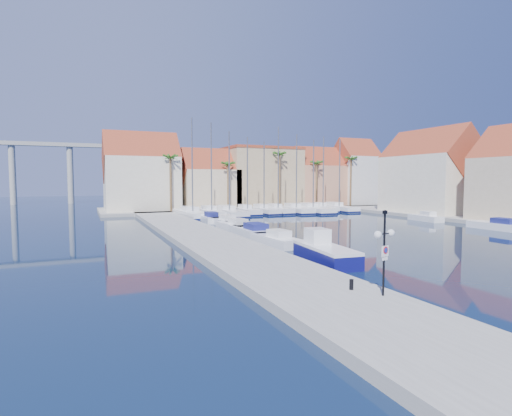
{
  "coord_description": "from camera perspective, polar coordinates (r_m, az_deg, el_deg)",
  "views": [
    {
      "loc": [
        -19.21,
        -23.88,
        5.69
      ],
      "look_at": [
        -4.14,
        10.93,
        3.0
      ],
      "focal_mm": 28.0,
      "sensor_mm": 36.0,
      "label": 1
    }
  ],
  "objects": [
    {
      "name": "sailboat_1",
      "position": [
        63.22,
        -6.51,
        -0.56
      ],
      "size": [
        3.0,
        9.4,
        14.51
      ],
      "rotation": [
        0.0,
        0.0,
        0.06
      ],
      "color": "white",
      "rests_on": "ground"
    },
    {
      "name": "building_2",
      "position": [
        78.77,
        0.74,
        4.47
      ],
      "size": [
        14.2,
        10.2,
        11.5
      ],
      "color": "tan",
      "rests_on": "shore_north"
    },
    {
      "name": "palm_3",
      "position": [
        77.76,
        8.67,
        6.16
      ],
      "size": [
        2.6,
        2.6,
        9.65
      ],
      "color": "brown",
      "rests_on": "shore_north"
    },
    {
      "name": "building_1",
      "position": [
        73.98,
        -6.76,
        3.72
      ],
      "size": [
        10.3,
        8.0,
        11.0
      ],
      "color": "#CCB890",
      "rests_on": "shore_north"
    },
    {
      "name": "sailboat_9",
      "position": [
        73.9,
        11.52,
        0.01
      ],
      "size": [
        2.86,
        10.19,
        12.88
      ],
      "rotation": [
        0.0,
        0.0,
        -0.02
      ],
      "color": "white",
      "rests_on": "ground"
    },
    {
      "name": "building_0",
      "position": [
        71.48,
        -16.05,
        4.57
      ],
      "size": [
        12.3,
        9.0,
        13.5
      ],
      "color": "beige",
      "rests_on": "shore_north"
    },
    {
      "name": "motorboat_west_3",
      "position": [
        49.8,
        -4.32,
        -1.93
      ],
      "size": [
        2.24,
        6.35,
        1.4
      ],
      "rotation": [
        0.0,
        0.0,
        0.04
      ],
      "color": "white",
      "rests_on": "ground"
    },
    {
      "name": "palm_4",
      "position": [
        82.32,
        13.43,
        6.63
      ],
      "size": [
        2.6,
        2.6,
        10.65
      ],
      "color": "brown",
      "rests_on": "shore_north"
    },
    {
      "name": "sailboat_0",
      "position": [
        61.3,
        -9.21,
        -0.77
      ],
      "size": [
        3.57,
        11.62,
        14.89
      ],
      "rotation": [
        0.0,
        0.0,
        0.05
      ],
      "color": "white",
      "rests_on": "ground"
    },
    {
      "name": "motorboat_east_0",
      "position": [
        53.03,
        31.4,
        -2.15
      ],
      "size": [
        2.3,
        6.76,
        1.4
      ],
      "rotation": [
        0.0,
        0.0,
        -0.02
      ],
      "color": "white",
      "rests_on": "ground"
    },
    {
      "name": "quay_west",
      "position": [
        39.13,
        -8.07,
        -3.98
      ],
      "size": [
        6.0,
        77.0,
        0.5
      ],
      "primitive_type": "cube",
      "color": "gray",
      "rests_on": "ground"
    },
    {
      "name": "sailboat_8",
      "position": [
        72.47,
        9.34,
        0.0
      ],
      "size": [
        2.15,
        8.09,
        13.3
      ],
      "rotation": [
        0.0,
        0.0,
        0.0
      ],
      "color": "white",
      "rests_on": "ground"
    },
    {
      "name": "sailboat_5",
      "position": [
        67.9,
        2.99,
        -0.21
      ],
      "size": [
        2.47,
        8.77,
        14.52
      ],
      "rotation": [
        0.0,
        0.0,
        0.02
      ],
      "color": "white",
      "rests_on": "ground"
    },
    {
      "name": "palm_0",
      "position": [
        67.27,
        -12.14,
        6.85
      ],
      "size": [
        2.6,
        2.6,
        10.15
      ],
      "color": "brown",
      "rests_on": "shore_north"
    },
    {
      "name": "shore_north",
      "position": [
        77.78,
        -1.28,
        0.04
      ],
      "size": [
        54.0,
        16.0,
        0.5
      ],
      "primitive_type": "cube",
      "color": "gray",
      "rests_on": "ground"
    },
    {
      "name": "motorboat_west_1",
      "position": [
        40.16,
        -0.37,
        -3.36
      ],
      "size": [
        2.42,
        7.49,
        1.4
      ],
      "rotation": [
        0.0,
        0.0,
        0.0
      ],
      "color": "white",
      "rests_on": "ground"
    },
    {
      "name": "sailboat_4",
      "position": [
        66.84,
        0.96,
        -0.32
      ],
      "size": [
        2.72,
        9.03,
        11.95
      ],
      "rotation": [
        0.0,
        0.0,
        0.04
      ],
      "color": "white",
      "rests_on": "ground"
    },
    {
      "name": "building_3",
      "position": [
        83.53,
        8.57,
        4.12
      ],
      "size": [
        10.3,
        8.0,
        12.0
      ],
      "color": "tan",
      "rests_on": "shore_north"
    },
    {
      "name": "sailboat_2",
      "position": [
        63.34,
        -4.0,
        -0.59
      ],
      "size": [
        3.35,
        11.58,
        13.2
      ],
      "rotation": [
        0.0,
        0.0,
        -0.03
      ],
      "color": "white",
      "rests_on": "ground"
    },
    {
      "name": "shore_east",
      "position": [
        64.52,
        29.29,
        -1.3
      ],
      "size": [
        12.0,
        60.0,
        0.5
      ],
      "primitive_type": "cube",
      "color": "gray",
      "rests_on": "ground"
    },
    {
      "name": "motorboat_east_1",
      "position": [
        59.7,
        23.09,
        -1.25
      ],
      "size": [
        2.24,
        5.46,
        1.4
      ],
      "rotation": [
        0.0,
        0.0,
        -0.1
      ],
      "color": "white",
      "rests_on": "ground"
    },
    {
      "name": "sailboat_3",
      "position": [
        65.45,
        -1.38,
        -0.4
      ],
      "size": [
        2.44,
        8.57,
        12.56
      ],
      "rotation": [
        0.0,
        0.0,
        -0.02
      ],
      "color": "white",
      "rests_on": "ground"
    },
    {
      "name": "palm_1",
      "position": [
        69.89,
        -4.01,
        6.05
      ],
      "size": [
        2.6,
        2.6,
        9.15
      ],
      "color": "brown",
      "rests_on": "shore_north"
    },
    {
      "name": "building_4",
      "position": [
        87.84,
        13.93,
        4.77
      ],
      "size": [
        8.3,
        8.0,
        14.0
      ],
      "color": "silver",
      "rests_on": "shore_north"
    },
    {
      "name": "building_6",
      "position": [
        70.11,
        23.6,
        4.4
      ],
      "size": [
        9.0,
        14.3,
        13.5
      ],
      "color": "beige",
      "rests_on": "shore_east"
    },
    {
      "name": "sailboat_7",
      "position": [
        70.23,
        7.88,
        -0.17
      ],
      "size": [
        3.46,
        11.87,
        12.51
      ],
      "rotation": [
        0.0,
        0.0,
        -0.03
      ],
      "color": "white",
      "rests_on": "ground"
    },
    {
      "name": "bollard",
      "position": [
        19.7,
        13.47,
        -10.58
      ],
      "size": [
        0.2,
        0.2,
        0.5
      ],
      "primitive_type": "cylinder",
      "color": "black",
      "rests_on": "quay_west"
    },
    {
      "name": "motorboat_west_0",
      "position": [
        34.81,
        2.86,
        -4.51
      ],
      "size": [
        2.34,
        6.11,
        1.4
      ],
      "rotation": [
        0.0,
        0.0,
        0.07
      ],
      "color": "white",
      "rests_on": "ground"
    },
    {
      "name": "motorboat_west_2",
      "position": [
        44.7,
        -2.9,
        -2.61
      ],
      "size": [
        2.61,
        6.72,
        1.4
      ],
      "rotation": [
        0.0,
        0.0,
        0.08
      ],
      "color": "white",
      "rests_on": "ground"
    },
    {
      "name": "lamp_post",
      "position": [
        18.65,
        17.87,
        -4.34
      ],
      "size": [
        1.28,
        0.58,
        3.85
      ],
      "rotation": [
        0.0,
        0.0,
        0.24
      ],
      "color": "black",
      "rests_on": "quay_west"
    },
    {
      "name": "motorboat_west_4",
      "position": [
        54.28,
        -6.54,
        -1.45
      ],
      "size": [
        2.53,
        6.59,
        1.4
      ],
      "rotation": [
        0.0,
        0.0,
        -0.07
      ],
      "color": "white",
      "rests_on": "ground"
    },
    {
      "name": "palm_2",
      "position": [
        73.9,
        3.37,
        7.4
      ],
      "size": [
        2.6,
        2.6,
        11.15
      ],
      "color": "brown",
      "rests_on": "shore_north"
    },
    {
      "name": "sailboat_6",
      "position": [
        69.02,
        5.56,
        -0.2
      ],
      "size": [
        3.28,
        10.35,
        13.36
      ],
      "rotation": [
        0.0,
        0.0,
        -0.06
      ],
      "color": "white",
      "rests_on": "ground"
    },
    {
      "name": "ground",
      "position": [
        31.17,
        15.25,
        -6.61
      ],
      "size": [
        260.0,
        260.0,
        0.0
      ],
      "primitive_type": "plane",
      "color": "black",
      "rests_on": "ground"
    },
    {
      "name": "fishing_boat",
      "position": [
        28.11,
        9.73,
        -6.15
      ],
      "size": [
        2.74,
        6.52,
        2.22
      ],
      "rotation": [
        0.0,
        0.0,
        -0.1
      ],
      "color": "#0F0F59",
      "rests_on": "ground"
    }
  ]
}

